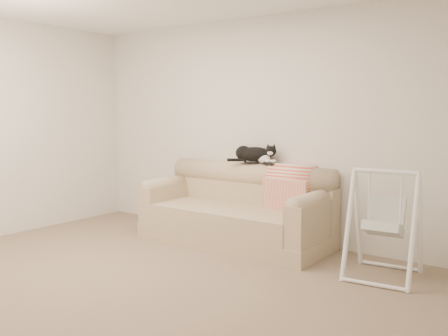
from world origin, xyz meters
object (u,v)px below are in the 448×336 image
baby_swing (384,223)px  tuxedo_cat (255,154)px  sofa (238,212)px  remote_b (268,164)px  remote_a (252,163)px

baby_swing → tuxedo_cat: bearing=164.8°
sofa → remote_b: remote_b is taller
remote_b → tuxedo_cat: 0.23m
remote_a → remote_b: 0.24m
remote_b → tuxedo_cat: bearing=171.6°
sofa → tuxedo_cat: size_ratio=3.81×
remote_b → baby_swing: 1.60m
tuxedo_cat → sofa: bearing=-107.5°
remote_a → sofa: bearing=-102.4°
sofa → baby_swing: 1.79m
remote_a → tuxedo_cat: size_ratio=0.32×
tuxedo_cat → baby_swing: tuxedo_cat is taller
sofa → remote_b: size_ratio=12.56×
remote_b → sofa: bearing=-144.0°
baby_swing → remote_a: bearing=165.6°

